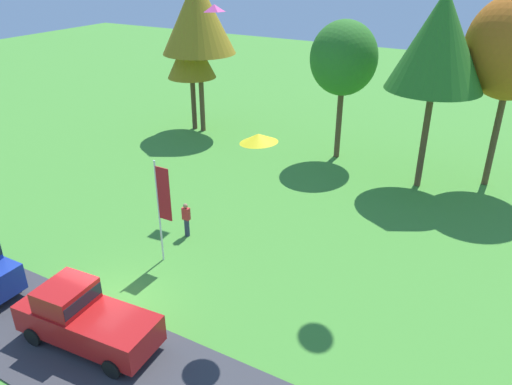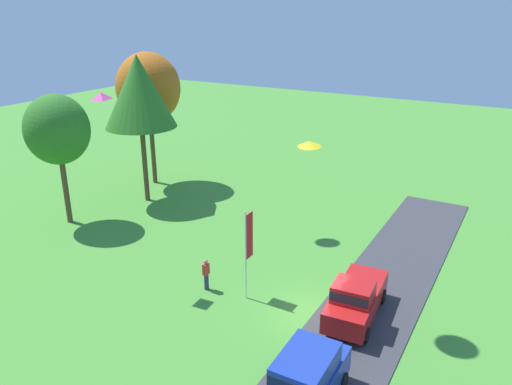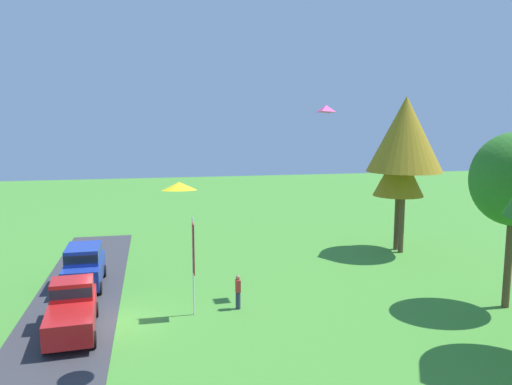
# 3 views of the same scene
# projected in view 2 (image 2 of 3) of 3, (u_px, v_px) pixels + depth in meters

# --- Properties ---
(ground_plane) EXTENTS (120.00, 120.00, 0.00)m
(ground_plane) POSITION_uv_depth(u_px,v_px,m) (314.00, 315.00, 23.68)
(ground_plane) COLOR #478E33
(pavement_strip) EXTENTS (36.00, 4.40, 0.06)m
(pavement_strip) POSITION_uv_depth(u_px,v_px,m) (358.00, 329.00, 22.66)
(pavement_strip) COLOR #38383D
(pavement_strip) RESTS_ON ground
(car_suv_by_flagpole) EXTENTS (4.63, 2.11, 2.28)m
(car_suv_by_flagpole) POSITION_uv_depth(u_px,v_px,m) (305.00, 379.00, 17.80)
(car_suv_by_flagpole) COLOR #1E389E
(car_suv_by_flagpole) RESTS_ON ground
(car_pickup_mid_row) EXTENTS (5.13, 2.35, 2.14)m
(car_pickup_mid_row) POSITION_uv_depth(u_px,v_px,m) (356.00, 299.00, 23.03)
(car_pickup_mid_row) COLOR red
(car_pickup_mid_row) RESTS_ON ground
(person_beside_suv) EXTENTS (0.36, 0.24, 1.71)m
(person_beside_suv) POSITION_uv_depth(u_px,v_px,m) (206.00, 274.00, 25.56)
(person_beside_suv) COLOR #2D334C
(person_beside_suv) RESTS_ON ground
(tree_far_right) EXTENTS (4.10, 4.10, 8.65)m
(tree_far_right) POSITION_uv_depth(u_px,v_px,m) (57.00, 130.00, 31.66)
(tree_far_right) COLOR brown
(tree_far_right) RESTS_ON ground
(tree_lone_near) EXTENTS (5.06, 5.06, 10.69)m
(tree_lone_near) POSITION_uv_depth(u_px,v_px,m) (139.00, 92.00, 34.82)
(tree_lone_near) COLOR brown
(tree_lone_near) RESTS_ON ground
(tree_left_of_center) EXTENTS (4.98, 4.98, 10.51)m
(tree_left_of_center) POSITION_uv_depth(u_px,v_px,m) (148.00, 88.00, 38.68)
(tree_left_of_center) COLOR brown
(tree_left_of_center) RESTS_ON ground
(flag_banner) EXTENTS (0.71, 0.08, 4.72)m
(flag_banner) POSITION_uv_depth(u_px,v_px,m) (248.00, 242.00, 24.25)
(flag_banner) COLOR silver
(flag_banner) RESTS_ON ground
(kite_diamond_topmost) EXTENTS (1.14, 1.14, 0.42)m
(kite_diamond_topmost) POSITION_uv_depth(u_px,v_px,m) (101.00, 96.00, 23.61)
(kite_diamond_topmost) COLOR #EA4C9E
(kite_delta_over_trees) EXTENTS (1.29, 1.27, 0.38)m
(kite_delta_over_trees) POSITION_uv_depth(u_px,v_px,m) (309.00, 144.00, 26.57)
(kite_delta_over_trees) COLOR yellow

